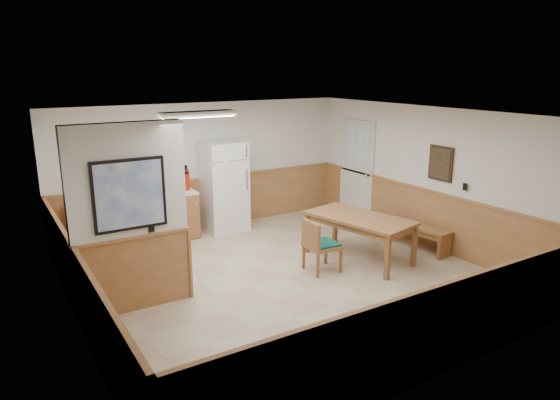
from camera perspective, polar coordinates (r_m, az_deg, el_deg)
ground at (r=7.82m, az=0.59°, el=-8.83°), size 6.00×6.00×0.00m
ceiling at (r=7.19m, az=0.64°, el=9.74°), size 6.00×6.00×0.02m
back_wall at (r=10.01m, az=-8.56°, el=3.82°), size 6.00×0.02×2.50m
right_wall at (r=9.31m, az=16.48°, el=2.53°), size 0.02×6.00×2.50m
left_wall at (r=6.40m, az=-22.83°, el=-3.54°), size 0.02×6.00×2.50m
wainscot_back at (r=10.16m, az=-8.35°, el=-0.35°), size 6.00×0.04×1.00m
wainscot_right at (r=9.48m, az=16.07°, el=-1.91°), size 0.04×6.00×1.00m
wainscot_left at (r=6.67m, az=-22.00°, el=-9.65°), size 0.04×6.00×1.00m
partition_wall at (r=6.73m, az=-16.79°, el=-2.30°), size 1.50×0.20×2.50m
kitchen_counter at (r=9.51m, az=-14.32°, el=-1.98°), size 2.20×0.61×1.00m
exterior_door at (r=10.66m, az=8.74°, el=3.40°), size 0.07×1.02×2.15m
kitchen_window at (r=9.34m, az=-20.53°, el=4.11°), size 0.80×0.04×1.00m
wall_painting at (r=9.03m, az=17.88°, el=4.00°), size 0.04×0.50×0.60m
fluorescent_fixture at (r=7.98m, az=-9.37°, el=9.67°), size 1.20×0.30×0.09m
refrigerator at (r=9.85m, az=-6.39°, el=1.55°), size 0.79×0.72×1.77m
dining_table at (r=8.42m, az=9.08°, el=-2.48°), size 1.26×1.92×0.75m
dining_bench at (r=9.31m, az=14.47°, el=-3.10°), size 0.54×1.65×0.45m
dining_chair at (r=7.87m, az=4.29°, el=-4.84°), size 0.71×0.52×0.85m
fire_extinguisher at (r=9.56m, az=-10.67°, el=2.36°), size 0.15×0.15×0.48m
soap_bottle at (r=9.13m, az=-21.08°, el=0.39°), size 0.09×0.09×0.23m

